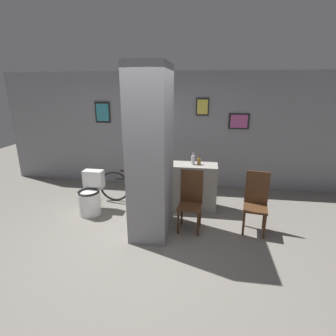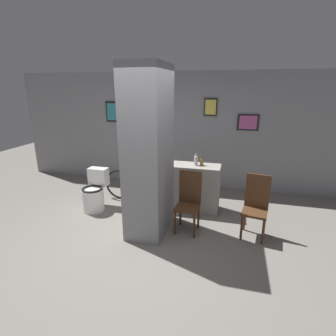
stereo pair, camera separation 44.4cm
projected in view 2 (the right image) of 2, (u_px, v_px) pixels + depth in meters
The scene contains 10 objects.
ground_plane at pixel (141, 244), 3.96m from camera, with size 14.00×14.00×0.00m, color slate.
wall_back at pixel (179, 131), 6.00m from camera, with size 8.00×0.09×2.60m.
pillar_center at pixel (149, 153), 4.02m from camera, with size 0.60×0.96×2.60m.
counter_shelf at pixel (186, 187), 5.02m from camera, with size 1.25×0.44×0.88m.
toilet at pixel (94, 193), 5.01m from camera, with size 0.41×0.57×0.76m.
chair_near_pillar at pixel (189, 200), 4.23m from camera, with size 0.39×0.39×0.99m.
chair_by_doorway at pixel (256, 204), 4.06m from camera, with size 0.42×0.42×0.99m.
bicycle at pixel (141, 186), 5.35m from camera, with size 1.57×0.42×0.69m.
bottle_tall at pixel (196, 160), 4.82m from camera, with size 0.07×0.07×0.26m.
bottle_short at pixel (202, 162), 4.82m from camera, with size 0.07×0.07×0.18m.
Camera 2 is at (1.26, -3.23, 2.27)m, focal length 28.00 mm.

